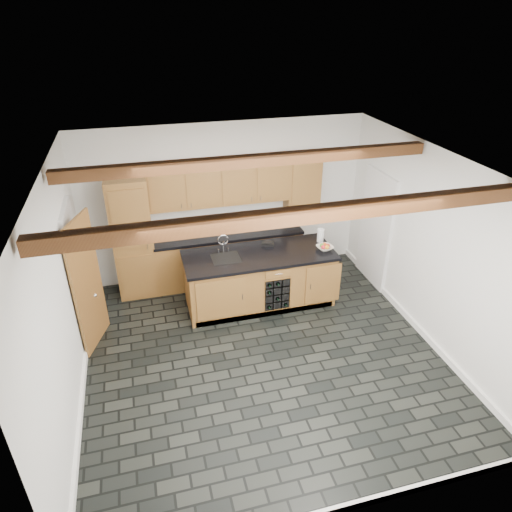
{
  "coord_description": "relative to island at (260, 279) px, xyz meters",
  "views": [
    {
      "loc": [
        -1.43,
        -4.93,
        4.45
      ],
      "look_at": [
        0.11,
        0.8,
        1.18
      ],
      "focal_mm": 32.0,
      "sensor_mm": 36.0,
      "label": 1
    }
  ],
  "objects": [
    {
      "name": "ground",
      "position": [
        -0.31,
        -1.28,
        -0.46
      ],
      "size": [
        5.0,
        5.0,
        0.0
      ],
      "primitive_type": "plane",
      "color": "black",
      "rests_on": "ground"
    },
    {
      "name": "room_shell",
      "position": [
        -0.39,
        -0.75,
        1.06
      ],
      "size": [
        5.01,
        5.0,
        5.0
      ],
      "color": "white",
      "rests_on": "ground"
    },
    {
      "name": "back_cabinetry",
      "position": [
        -0.68,
        0.95,
        0.51
      ],
      "size": [
        3.65,
        0.62,
        2.2
      ],
      "color": "olive",
      "rests_on": "ground"
    },
    {
      "name": "island",
      "position": [
        0.0,
        0.0,
        0.0
      ],
      "size": [
        2.48,
        0.96,
        0.93
      ],
      "color": "olive",
      "rests_on": "ground"
    },
    {
      "name": "faucet",
      "position": [
        -0.56,
        0.05,
        0.5
      ],
      "size": [
        0.45,
        0.4,
        0.34
      ],
      "color": "black",
      "rests_on": "island"
    },
    {
      "name": "kitchen_scale",
      "position": [
        0.21,
        0.28,
        0.5
      ],
      "size": [
        0.23,
        0.19,
        0.06
      ],
      "rotation": [
        0.0,
        0.0,
        -0.41
      ],
      "color": "black",
      "rests_on": "island"
    },
    {
      "name": "fruit_bowl",
      "position": [
        1.07,
        -0.12,
        0.5
      ],
      "size": [
        0.3,
        0.3,
        0.06
      ],
      "primitive_type": "imported",
      "rotation": [
        0.0,
        0.0,
        0.16
      ],
      "color": "silver",
      "rests_on": "island"
    },
    {
      "name": "fruit_cluster",
      "position": [
        1.07,
        -0.12,
        0.53
      ],
      "size": [
        0.16,
        0.17,
        0.07
      ],
      "color": "#B62A18",
      "rests_on": "fruit_bowl"
    },
    {
      "name": "paper_towel",
      "position": [
        1.11,
        0.18,
        0.58
      ],
      "size": [
        0.11,
        0.11,
        0.23
      ],
      "primitive_type": "cylinder",
      "color": "white",
      "rests_on": "island"
    },
    {
      "name": "mug",
      "position": [
        -1.42,
        1.05,
        0.51
      ],
      "size": [
        0.11,
        0.11,
        0.09
      ],
      "primitive_type": "imported",
      "rotation": [
        0.0,
        0.0,
        -0.09
      ],
      "color": "white",
      "rests_on": "back_cabinetry"
    }
  ]
}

